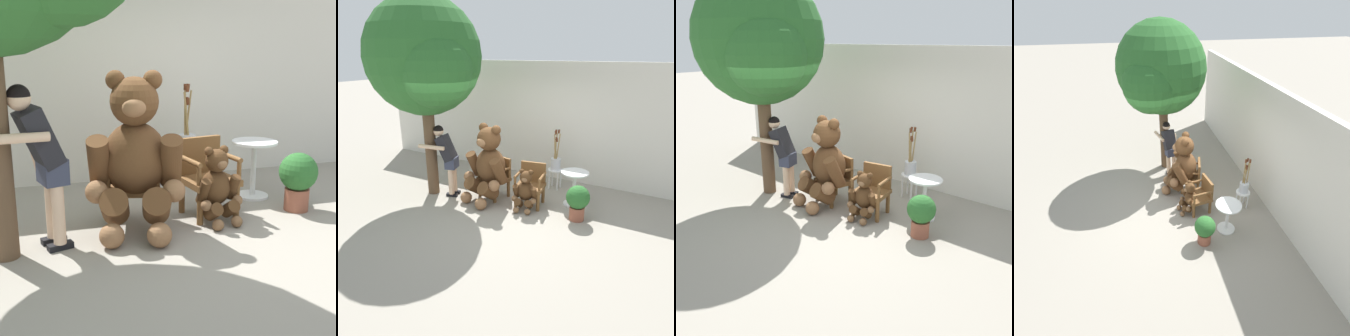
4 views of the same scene
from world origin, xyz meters
The scene contains 12 objects.
ground_plane centered at (0.00, 0.00, 0.00)m, with size 60.00×60.00×0.00m, color gray.
back_wall centered at (0.00, 2.40, 1.40)m, with size 10.00×0.16×2.80m, color silver.
wooden_chair_left centered at (-0.41, 0.67, 0.46)m, with size 0.67×0.64×0.86m.
wooden_chair_right centered at (0.42, 0.67, 0.46)m, with size 0.64×0.60×0.86m.
teddy_bear_large centered at (-0.45, 0.40, 0.80)m, with size 1.02×1.02×1.63m.
teddy_bear_small centered at (0.44, 0.39, 0.41)m, with size 0.52×0.51×0.84m.
person_visitor centered at (-1.36, 0.22, 0.92)m, with size 0.72×0.62×1.55m.
white_stool centered at (0.55, 1.71, 0.36)m, with size 0.34×0.34×0.46m.
brush_bucket centered at (0.54, 1.71, 0.66)m, with size 0.22×0.22×0.92m.
round_side_table centered at (1.20, 1.07, 0.45)m, with size 0.56×0.56×0.72m.
patio_tree centered at (-1.62, 0.07, 2.85)m, with size 2.42×2.30×4.06m.
potted_plant centered at (1.47, 0.48, 0.40)m, with size 0.44×0.44×0.68m.
Camera 3 is at (3.91, -4.22, 2.90)m, focal length 40.00 mm.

